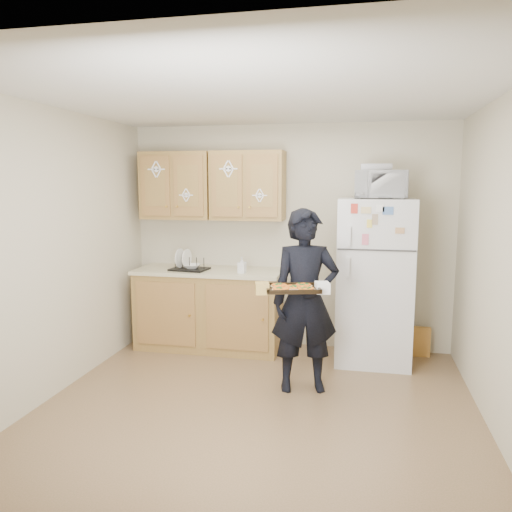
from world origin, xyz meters
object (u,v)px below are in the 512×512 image
object	(u,v)px
microwave	(380,185)
baking_tray	(292,289)
person	(305,301)
dish_rack	(189,263)
refrigerator	(374,281)

from	to	relation	value
microwave	baking_tray	bearing A→B (deg)	-123.45
person	dish_rack	size ratio (longest dim) A/B	4.17
baking_tray	dish_rack	bearing A→B (deg)	123.87
microwave	dish_rack	xyz separation A→B (m)	(-2.02, 0.02, -0.86)
refrigerator	baking_tray	distance (m)	1.37
person	dish_rack	world-z (taller)	person
person	baking_tray	world-z (taller)	person
baking_tray	microwave	distance (m)	1.59
baking_tray	dish_rack	size ratio (longest dim) A/B	1.13
baking_tray	microwave	xyz separation A→B (m)	(0.72, 1.13, 0.86)
refrigerator	microwave	world-z (taller)	microwave
microwave	refrigerator	bearing A→B (deg)	116.05
person	dish_rack	xyz separation A→B (m)	(-1.38, 0.86, 0.16)
refrigerator	dish_rack	bearing A→B (deg)	-179.23
person	refrigerator	bearing A→B (deg)	40.61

